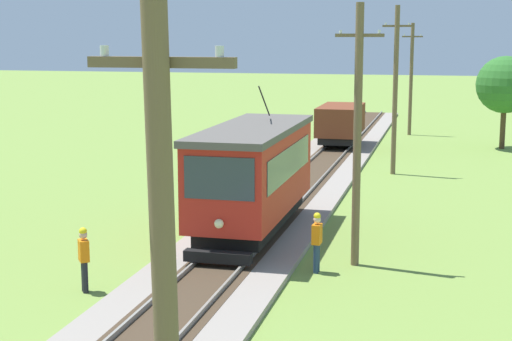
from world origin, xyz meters
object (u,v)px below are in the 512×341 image
object	(u,v)px
utility_pole_near_tram	(357,134)
tree_left_near	(505,85)
utility_pole_mid	(395,89)
freight_car	(341,123)
red_tram	(253,174)
utility_pole_far	(411,78)
track_worker	(84,257)
second_worker	(317,240)

from	to	relation	value
utility_pole_near_tram	tree_left_near	xyz separation A→B (m)	(5.81, 26.51, -0.09)
utility_pole_near_tram	utility_pole_mid	world-z (taller)	utility_pole_mid
freight_car	red_tram	bearing A→B (deg)	-89.99
tree_left_near	utility_pole_far	bearing A→B (deg)	136.85
utility_pole_far	track_worker	world-z (taller)	utility_pole_far
utility_pole_near_tram	second_worker	distance (m)	3.29
freight_car	track_worker	bearing A→B (deg)	-96.03
red_tram	utility_pole_near_tram	size ratio (longest dim) A/B	1.10
utility_pole_mid	second_worker	world-z (taller)	utility_pole_mid
red_tram	utility_pole_mid	xyz separation A→B (m)	(3.74, 13.60, 2.02)
freight_car	tree_left_near	xyz separation A→B (m)	(9.56, 2.36, 2.31)
freight_car	utility_pole_far	distance (m)	8.97
freight_car	utility_pole_mid	bearing A→B (deg)	-65.36
freight_car	track_worker	world-z (taller)	freight_car
utility_pole_far	tree_left_near	size ratio (longest dim) A/B	1.36
second_worker	freight_car	bearing A→B (deg)	-79.40
utility_pole_near_tram	utility_pole_far	xyz separation A→B (m)	(0.00, 31.96, -0.05)
utility_pole_near_tram	red_tram	bearing A→B (deg)	147.35
second_worker	track_worker	bearing A→B (deg)	33.61
utility_pole_near_tram	utility_pole_mid	distance (m)	16.00
utility_pole_near_tram	utility_pole_far	distance (m)	31.96
freight_car	utility_pole_far	xyz separation A→B (m)	(3.74, 7.81, 2.36)
utility_pole_mid	track_worker	bearing A→B (deg)	-108.45
freight_car	second_worker	distance (m)	25.30
utility_pole_near_tram	utility_pole_mid	xyz separation A→B (m)	(-0.00, 16.00, 0.25)
red_tram	utility_pole_near_tram	world-z (taller)	utility_pole_near_tram
red_tram	track_worker	world-z (taller)	red_tram
red_tram	utility_pole_mid	world-z (taller)	utility_pole_mid
utility_pole_mid	utility_pole_far	world-z (taller)	utility_pole_mid
utility_pole_near_tram	second_worker	world-z (taller)	utility_pole_near_tram
track_worker	tree_left_near	bearing A→B (deg)	30.78
freight_car	utility_pole_near_tram	world-z (taller)	utility_pole_near_tram
utility_pole_near_tram	track_worker	distance (m)	8.49
track_worker	tree_left_near	xyz separation A→B (m)	(12.55, 30.73, 2.88)
utility_pole_mid	second_worker	bearing A→B (deg)	-93.34
utility_pole_far	utility_pole_mid	bearing A→B (deg)	-90.00
utility_pole_near_tram	second_worker	size ratio (longest dim) A/B	4.33
red_tram	utility_pole_near_tram	distance (m)	4.78
utility_pole_far	tree_left_near	world-z (taller)	utility_pole_far
utility_pole_mid	tree_left_near	world-z (taller)	utility_pole_mid
red_tram	freight_car	size ratio (longest dim) A/B	1.64
utility_pole_near_tram	freight_car	bearing A→B (deg)	98.81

